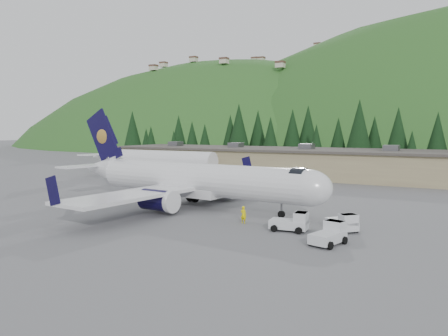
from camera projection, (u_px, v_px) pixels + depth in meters
ground at (198, 207)px, 49.22m from camera, size 600.00×600.00×0.00m
airliner at (191, 180)px, 49.52m from camera, size 34.75×32.64×11.53m
second_airliner at (148, 159)px, 80.13m from camera, size 27.50×11.00×10.05m
baggage_tug_a at (292, 222)px, 37.62m from camera, size 3.37×2.25×1.71m
baggage_tug_b at (344, 223)px, 37.62m from camera, size 3.26×3.20×1.63m
baggage_tug_c at (330, 234)px, 33.41m from camera, size 2.56×3.49×1.70m
terminal_building at (281, 161)px, 84.50m from camera, size 71.00×17.00×6.10m
ramp_worker at (243, 215)px, 40.84m from camera, size 0.62×0.43×1.63m
tree_line at (313, 135)px, 104.19m from camera, size 112.34×18.38×14.34m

